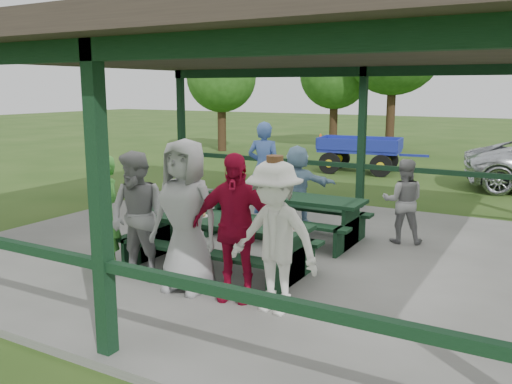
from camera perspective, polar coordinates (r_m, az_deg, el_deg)
The scene contains 18 objects.
ground at distance 8.70m, azimuth 2.66°, elevation -6.95°, with size 90.00×90.00×0.00m, color #2A4B17.
concrete_slab at distance 8.69m, azimuth 2.66°, elevation -6.64°, with size 10.00×8.00×0.10m, color slate.
pavilion_structure at distance 8.30m, azimuth 2.86°, elevation 14.36°, with size 10.60×8.60×3.24m.
picnic_table_near at distance 7.73m, azimuth -4.01°, elevation -4.80°, with size 2.70×1.39×0.75m.
picnic_table_far at distance 9.38m, azimuth 3.04°, elevation -1.96°, with size 2.75×1.39×0.75m.
table_setting at distance 7.74m, azimuth -4.75°, elevation -2.47°, with size 2.43×0.45×0.10m.
contestant_green at distance 7.95m, azimuth -15.57°, elevation -2.17°, with size 0.60×0.39×1.65m, color green.
contestant_grey_left at distance 7.39m, azimuth -12.35°, elevation -2.58°, with size 0.85×0.66×1.75m, color gray.
contestant_grey_mid at distance 6.89m, azimuth -7.43°, elevation -2.53°, with size 0.96×0.62×1.96m, color #97989A.
contestant_red at distance 6.57m, azimuth -2.29°, elevation -3.71°, with size 1.07×0.44×1.82m, color #A10B2C.
contestant_white_fedora at distance 6.19m, azimuth 1.95°, elevation -4.81°, with size 1.21×0.78×1.83m.
spectator_lblue at distance 10.20m, azimuth 4.36°, elevation 0.69°, with size 1.41×0.45×1.52m, color #7EA4C3.
spectator_blue at distance 11.09m, azimuth 0.86°, elevation 2.54°, with size 0.69×0.45×1.90m, color #405FA6.
spectator_grey at distance 9.36m, azimuth 15.23°, elevation -0.92°, with size 0.69×0.54×1.42m, color gray.
farm_trailer at distance 17.60m, azimuth 10.85°, elevation 3.97°, with size 3.45×1.75×1.20m.
tree_far_left at distance 24.51m, azimuth 8.29°, elevation 12.14°, with size 3.06×3.06×4.78m.
tree_left at distance 23.57m, azimuth 14.31°, elevation 14.84°, with size 4.16×4.16×6.51m.
tree_edge_left at distance 23.19m, azimuth -3.68°, elevation 11.90°, with size 2.91×2.91×4.54m.
Camera 1 is at (3.71, -7.40, 2.67)m, focal length 38.00 mm.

